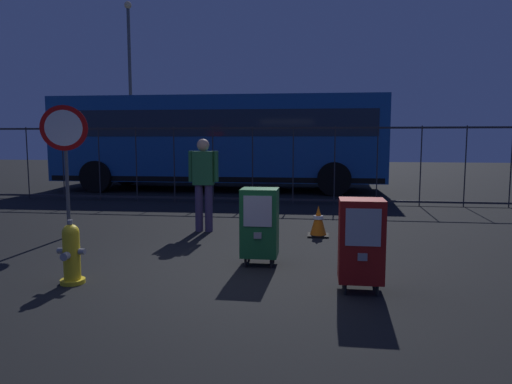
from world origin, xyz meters
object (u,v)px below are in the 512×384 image
bus_near (219,138)px  street_light_near_left (130,77)px  pedestrian (204,179)px  fire_hydrant (71,254)px  newspaper_box_primary (361,240)px  stop_sign (65,143)px  traffic_cone (318,221)px  newspaper_box_secondary (260,222)px  bus_far (234,138)px

bus_near → street_light_near_left: street_light_near_left is taller
bus_near → street_light_near_left: bearing=133.7°
pedestrian → fire_hydrant: bearing=-103.1°
newspaper_box_primary → stop_sign: (-4.71, 2.30, 1.03)m
stop_sign → bus_near: size_ratio=0.21×
pedestrian → traffic_cone: bearing=-4.5°
newspaper_box_primary → newspaper_box_secondary: bearing=142.6°
fire_hydrant → pedestrian: pedestrian is taller
newspaper_box_primary → bus_near: bearing=110.5°
newspaper_box_primary → traffic_cone: size_ratio=1.92×
traffic_cone → bus_near: bearing=114.7°
newspaper_box_secondary → street_light_near_left: bearing=118.2°
bus_far → stop_sign: bearing=-101.7°
newspaper_box_primary → bus_far: bearing=105.8°
stop_sign → bus_far: size_ratio=0.21×
fire_hydrant → traffic_cone: size_ratio=1.41×
fire_hydrant → newspaper_box_primary: size_ratio=0.73×
newspaper_box_primary → traffic_cone: (-0.47, 2.91, -0.31)m
stop_sign → pedestrian: stop_sign is taller
pedestrian → newspaper_box_primary: bearing=-50.6°
newspaper_box_secondary → bus_near: size_ratio=0.10×
fire_hydrant → pedestrian: bearing=76.9°
bus_near → pedestrian: bearing=-81.3°
stop_sign → traffic_cone: stop_sign is taller
fire_hydrant → traffic_cone: 4.16m
newspaper_box_secondary → pedestrian: (-1.29, 2.13, 0.38)m
street_light_near_left → newspaper_box_primary: bearing=-59.7°
traffic_cone → street_light_near_left: (-8.39, 12.24, 4.13)m
fire_hydrant → bus_near: size_ratio=0.07×
bus_far → fire_hydrant: bearing=-95.3°
newspaper_box_secondary → traffic_cone: bearing=68.7°
bus_near → stop_sign: bearing=-98.5°
newspaper_box_secondary → bus_near: 9.47m
fire_hydrant → newspaper_box_primary: newspaper_box_primary is taller
traffic_cone → fire_hydrant: bearing=-132.4°
newspaper_box_primary → street_light_near_left: 17.96m
pedestrian → bus_near: size_ratio=0.16×
newspaper_box_primary → traffic_cone: bearing=99.2°
newspaper_box_secondary → bus_far: size_ratio=0.09×
newspaper_box_secondary → pedestrian: 2.51m
newspaper_box_primary → bus_near: (-3.73, 10.01, 1.14)m
fire_hydrant → traffic_cone: bearing=47.6°
stop_sign → bus_near: (0.98, 7.70, 0.11)m
traffic_cone → newspaper_box_primary: bearing=-80.8°
bus_far → street_light_near_left: size_ratio=1.41×
newspaper_box_primary → pedestrian: (-2.52, 3.07, 0.38)m
street_light_near_left → newspaper_box_secondary: bearing=-61.8°
newspaper_box_primary → street_light_near_left: (-8.86, 15.15, 3.82)m
fire_hydrant → bus_far: bearing=92.8°
traffic_cone → bus_far: bearing=107.5°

